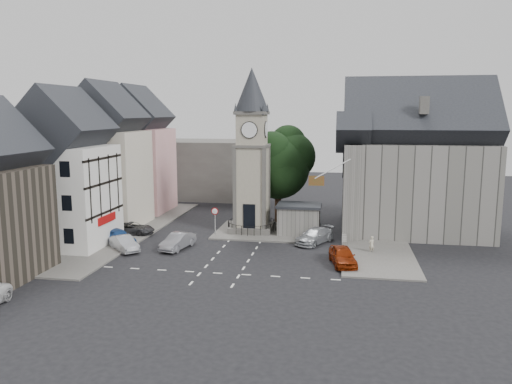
% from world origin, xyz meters
% --- Properties ---
extents(ground, '(120.00, 120.00, 0.00)m').
position_xyz_m(ground, '(0.00, 0.00, 0.00)').
color(ground, black).
rests_on(ground, ground).
extents(pavement_west, '(6.00, 30.00, 0.14)m').
position_xyz_m(pavement_west, '(-12.50, 6.00, 0.07)').
color(pavement_west, '#595651').
rests_on(pavement_west, ground).
extents(pavement_east, '(6.00, 26.00, 0.14)m').
position_xyz_m(pavement_east, '(12.00, 8.00, 0.07)').
color(pavement_east, '#595651').
rests_on(pavement_east, ground).
extents(central_island, '(10.00, 8.00, 0.16)m').
position_xyz_m(central_island, '(1.50, 8.00, 0.08)').
color(central_island, '#595651').
rests_on(central_island, ground).
extents(road_markings, '(20.00, 8.00, 0.01)m').
position_xyz_m(road_markings, '(0.00, -5.50, 0.01)').
color(road_markings, silver).
rests_on(road_markings, ground).
extents(clock_tower, '(4.86, 4.86, 16.25)m').
position_xyz_m(clock_tower, '(0.00, 7.99, 8.12)').
color(clock_tower, '#4C4944').
rests_on(clock_tower, ground).
extents(stone_shelter, '(4.30, 3.30, 3.08)m').
position_xyz_m(stone_shelter, '(4.80, 7.50, 1.55)').
color(stone_shelter, slate).
rests_on(stone_shelter, ground).
extents(town_tree, '(7.20, 7.20, 10.80)m').
position_xyz_m(town_tree, '(2.00, 13.00, 6.97)').
color(town_tree, black).
rests_on(town_tree, ground).
extents(warning_sign_post, '(0.70, 0.19, 2.85)m').
position_xyz_m(warning_sign_post, '(-3.20, 5.43, 2.03)').
color(warning_sign_post, black).
rests_on(warning_sign_post, ground).
extents(terrace_pink, '(8.10, 7.60, 12.80)m').
position_xyz_m(terrace_pink, '(-15.50, 16.00, 6.58)').
color(terrace_pink, '#D89894').
rests_on(terrace_pink, ground).
extents(terrace_cream, '(8.10, 7.60, 12.80)m').
position_xyz_m(terrace_cream, '(-15.50, 8.00, 6.58)').
color(terrace_cream, beige).
rests_on(terrace_cream, ground).
extents(terrace_tudor, '(8.10, 7.60, 12.00)m').
position_xyz_m(terrace_tudor, '(-15.50, 0.00, 6.19)').
color(terrace_tudor, silver).
rests_on(terrace_tudor, ground).
extents(backdrop_west, '(20.00, 10.00, 8.00)m').
position_xyz_m(backdrop_west, '(-12.00, 28.00, 4.00)').
color(backdrop_west, '#4C4944').
rests_on(backdrop_west, ground).
extents(east_building, '(14.40, 11.40, 12.60)m').
position_xyz_m(east_building, '(15.59, 11.00, 6.26)').
color(east_building, slate).
rests_on(east_building, ground).
extents(east_boundary_wall, '(0.40, 16.00, 0.90)m').
position_xyz_m(east_boundary_wall, '(9.20, 10.00, 0.45)').
color(east_boundary_wall, slate).
rests_on(east_boundary_wall, ground).
extents(flagpole, '(3.68, 0.10, 2.74)m').
position_xyz_m(flagpole, '(8.00, 4.00, 7.00)').
color(flagpole, white).
rests_on(flagpole, ground).
extents(car_west_blue, '(4.59, 3.93, 1.49)m').
position_xyz_m(car_west_blue, '(-11.18, 0.91, 0.74)').
color(car_west_blue, navy).
rests_on(car_west_blue, ground).
extents(car_west_silver, '(3.79, 3.72, 1.30)m').
position_xyz_m(car_west_silver, '(-9.75, -0.86, 0.65)').
color(car_west_silver, '#A3A5AB').
rests_on(car_west_silver, ground).
extents(car_west_grey, '(4.51, 2.09, 1.25)m').
position_xyz_m(car_west_grey, '(-11.50, 4.66, 0.63)').
color(car_west_grey, '#2C2C2F').
rests_on(car_west_grey, ground).
extents(car_island_silver, '(2.32, 4.46, 1.40)m').
position_xyz_m(car_island_silver, '(-5.33, 0.50, 0.70)').
color(car_island_silver, gray).
rests_on(car_island_silver, ground).
extents(car_island_east, '(3.89, 5.06, 1.37)m').
position_xyz_m(car_island_east, '(6.50, 4.50, 0.68)').
color(car_island_east, '#A9ACB1').
rests_on(car_island_east, ground).
extents(car_east_red, '(2.58, 4.59, 1.48)m').
position_xyz_m(car_east_red, '(9.07, -1.77, 0.74)').
color(car_east_red, maroon).
rests_on(car_east_red, ground).
extents(pedestrian, '(0.66, 0.62, 1.51)m').
position_xyz_m(pedestrian, '(11.50, 2.00, 0.76)').
color(pedestrian, beige).
rests_on(pedestrian, ground).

